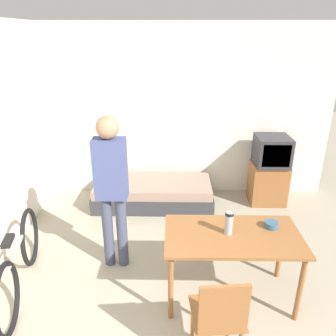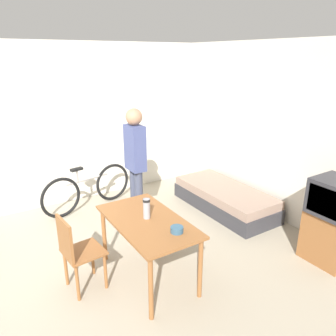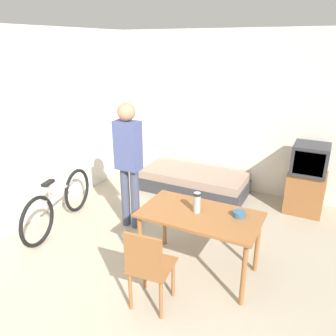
{
  "view_description": "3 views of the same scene",
  "coord_description": "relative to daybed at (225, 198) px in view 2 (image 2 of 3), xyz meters",
  "views": [
    {
      "loc": [
        0.02,
        -1.32,
        2.53
      ],
      "look_at": [
        -0.04,
        2.26,
        1.05
      ],
      "focal_mm": 35.0,
      "sensor_mm": 36.0,
      "label": 1
    },
    {
      "loc": [
        3.46,
        -0.2,
        2.48
      ],
      "look_at": [
        -0.01,
        2.0,
        1.05
      ],
      "focal_mm": 35.0,
      "sensor_mm": 36.0,
      "label": 2
    },
    {
      "loc": [
        1.72,
        -1.62,
        2.49
      ],
      "look_at": [
        -0.09,
        1.92,
        0.96
      ],
      "focal_mm": 35.0,
      "sensor_mm": 36.0,
      "label": 3
    }
  ],
  "objects": [
    {
      "name": "wooden_chair",
      "position": [
        0.68,
        -2.73,
        0.32
      ],
      "size": [
        0.44,
        0.44,
        0.9
      ],
      "color": "brown",
      "rests_on": "ground_plane"
    },
    {
      "name": "daybed",
      "position": [
        0.0,
        0.0,
        0.0
      ],
      "size": [
        1.84,
        0.82,
        0.38
      ],
      "color": "#333338",
      "rests_on": "ground_plane"
    },
    {
      "name": "wall_left",
      "position": [
        -1.76,
        -1.41,
        1.16
      ],
      "size": [
        0.06,
        4.79,
        2.7
      ],
      "color": "silver",
      "rests_on": "ground_plane"
    },
    {
      "name": "thermos_flask",
      "position": [
        0.84,
        -1.95,
        0.69
      ],
      "size": [
        0.08,
        0.08,
        0.23
      ],
      "color": "#99999E",
      "rests_on": "dining_table"
    },
    {
      "name": "dining_table",
      "position": [
        0.89,
        -1.97,
        0.47
      ],
      "size": [
        1.3,
        0.72,
        0.75
      ],
      "color": "brown",
      "rests_on": "ground_plane"
    },
    {
      "name": "person_standing",
      "position": [
        -0.35,
        -1.48,
        0.86
      ],
      "size": [
        0.34,
        0.24,
        1.78
      ],
      "color": "#3D4256",
      "rests_on": "ground_plane"
    },
    {
      "name": "tv",
      "position": [
        1.81,
        0.09,
        0.37
      ],
      "size": [
        0.55,
        0.5,
        1.1
      ],
      "color": "brown",
      "rests_on": "ground_plane"
    },
    {
      "name": "ground_plane",
      "position": [
        0.29,
        -3.31,
        -0.19
      ],
      "size": [
        20.0,
        20.0,
        0.0
      ],
      "primitive_type": "plane",
      "color": "#9E937F"
    },
    {
      "name": "wall_back",
      "position": [
        0.29,
        0.52,
        1.16
      ],
      "size": [
        5.04,
        0.06,
        2.7
      ],
      "color": "silver",
      "rests_on": "ground_plane"
    },
    {
      "name": "bicycle",
      "position": [
        -1.26,
        -1.93,
        0.16
      ],
      "size": [
        0.37,
        1.63,
        0.76
      ],
      "color": "black",
      "rests_on": "ground_plane"
    },
    {
      "name": "mate_bowl",
      "position": [
        1.29,
        -1.84,
        0.59
      ],
      "size": [
        0.13,
        0.13,
        0.06
      ],
      "color": "#335670",
      "rests_on": "dining_table"
    }
  ]
}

